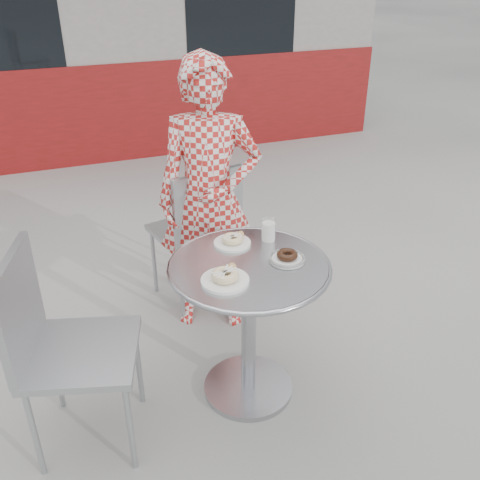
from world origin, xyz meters
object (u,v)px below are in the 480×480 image
object	(u,v)px
chair_far	(195,259)
milk_cup	(268,231)
chair_left	(85,387)
plate_far	(233,240)
seated_person	(210,200)
plate_checker	(287,257)
plate_near	(225,277)
bistro_table	(249,298)

from	to	relation	value
chair_far	milk_cup	distance (m)	0.90
chair_left	milk_cup	world-z (taller)	chair_left
plate_far	seated_person	bearing A→B (deg)	85.95
seated_person	plate_checker	bearing A→B (deg)	-58.31
chair_left	seated_person	size ratio (longest dim) A/B	0.61
plate_far	milk_cup	size ratio (longest dim) A/B	1.60
chair_left	milk_cup	distance (m)	1.09
seated_person	plate_far	distance (m)	0.46
chair_far	plate_checker	bearing A→B (deg)	88.31
seated_person	chair_far	bearing A→B (deg)	118.53
plate_far	milk_cup	xyz separation A→B (m)	(0.17, -0.02, 0.03)
seated_person	milk_cup	size ratio (longest dim) A/B	14.06
chair_far	plate_near	world-z (taller)	chair_far
plate_far	plate_checker	xyz separation A→B (m)	(0.18, -0.23, -0.01)
chair_far	plate_checker	size ratio (longest dim) A/B	5.55
plate_near	plate_checker	bearing A→B (deg)	12.21
chair_far	plate_checker	distance (m)	1.05
chair_left	plate_checker	xyz separation A→B (m)	(0.95, -0.01, 0.47)
bistro_table	plate_checker	distance (m)	0.26
plate_near	seated_person	bearing A→B (deg)	77.03
chair_far	seated_person	world-z (taller)	seated_person
plate_checker	plate_far	bearing A→B (deg)	127.92
seated_person	plate_far	xyz separation A→B (m)	(-0.03, -0.46, -0.01)
plate_checker	milk_cup	size ratio (longest dim) A/B	1.50
bistro_table	plate_far	distance (m)	0.29
chair_far	milk_cup	bearing A→B (deg)	91.04
seated_person	plate_near	size ratio (longest dim) A/B	7.53
plate_far	milk_cup	world-z (taller)	milk_cup
chair_left	milk_cup	size ratio (longest dim) A/B	8.65
seated_person	plate_near	xyz separation A→B (m)	(-0.17, -0.76, -0.01)
bistro_table	plate_near	xyz separation A→B (m)	(-0.15, -0.09, 0.20)
milk_cup	plate_checker	bearing A→B (deg)	-88.75
chair_left	plate_checker	distance (m)	1.06
plate_far	plate_near	distance (m)	0.33
bistro_table	seated_person	bearing A→B (deg)	87.54
milk_cup	chair_left	bearing A→B (deg)	-168.37
seated_person	bistro_table	bearing A→B (deg)	-72.73
plate_near	milk_cup	bearing A→B (deg)	40.88
plate_checker	chair_left	bearing A→B (deg)	179.47
plate_far	milk_cup	bearing A→B (deg)	-8.11
bistro_table	plate_far	size ratio (longest dim) A/B	4.24
bistro_table	chair_left	size ratio (longest dim) A/B	0.78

